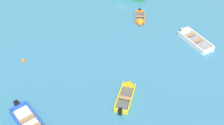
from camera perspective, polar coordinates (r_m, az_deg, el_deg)
rowboat_white_far_right at (r=32.37m, az=14.50°, el=5.21°), size 3.75×4.61×1.40m
rowboat_yellow_near_left at (r=25.22m, az=3.01°, el=-5.44°), size 1.73×3.94×1.05m
rowboat_orange_midfield_right at (r=33.91m, az=5.45°, el=7.99°), size 1.15×3.28×0.94m
mooring_buoy_between_boats_right at (r=29.61m, az=-16.82°, el=0.32°), size 0.40×0.40×0.40m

